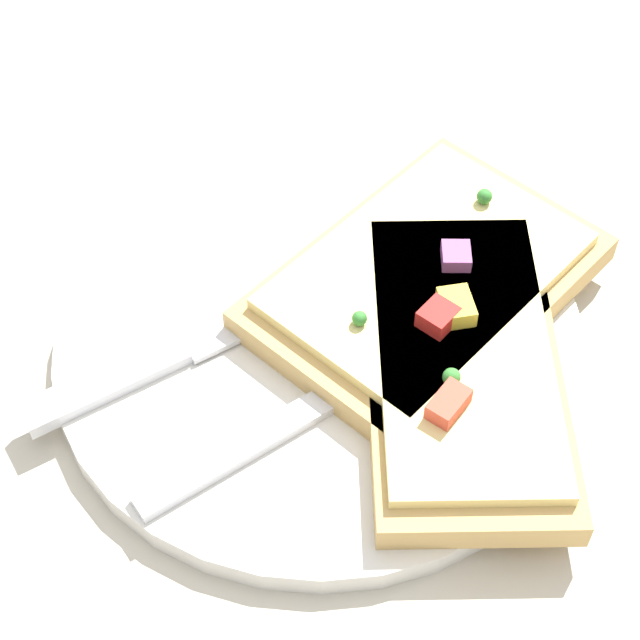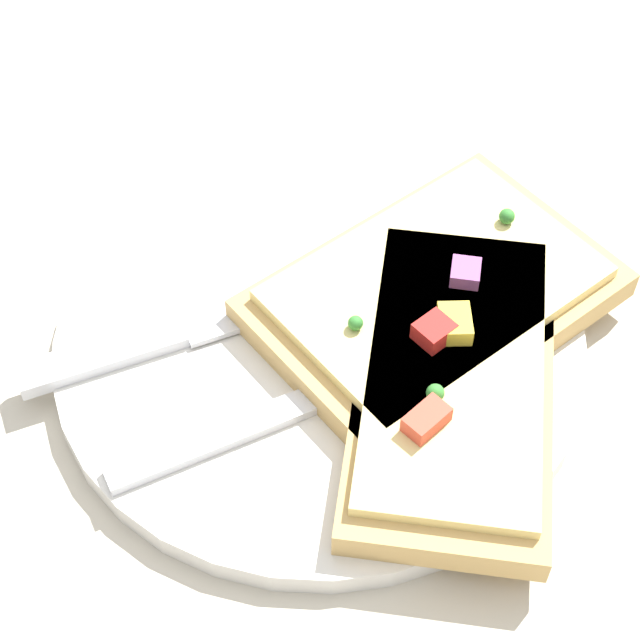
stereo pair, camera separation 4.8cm
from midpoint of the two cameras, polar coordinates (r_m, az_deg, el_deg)
ground_plane at (r=0.50m, az=2.76°, el=-1.77°), size 4.00×4.00×0.00m
plate at (r=0.49m, az=2.78°, el=-1.35°), size 0.24×0.24×0.01m
fork at (r=0.47m, az=5.03°, el=-3.48°), size 0.16×0.16×0.01m
knife at (r=0.49m, az=-3.58°, el=-0.47°), size 0.15×0.16×0.01m
pizza_slice_main at (r=0.49m, az=8.86°, el=1.19°), size 0.19×0.17×0.03m
pizza_slice_corner at (r=0.47m, az=10.09°, el=-3.23°), size 0.18×0.12×0.03m
crumb_scatter at (r=0.48m, az=3.06°, el=-0.98°), size 0.01×0.01×0.01m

